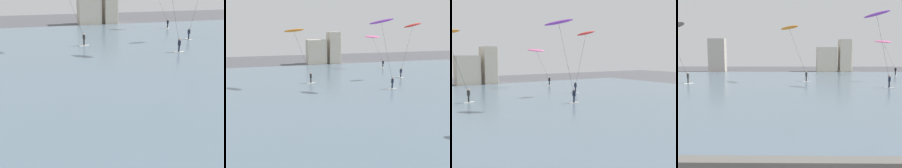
# 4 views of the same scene
# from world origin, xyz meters

# --- Properties ---
(water_bay) EXTENTS (84.00, 52.00, 0.10)m
(water_bay) POSITION_xyz_m (0.00, 30.43, 0.05)
(water_bay) COLOR slate
(water_bay) RESTS_ON ground
(far_shore_buildings) EXTENTS (33.18, 3.81, 7.68)m
(far_shore_buildings) POSITION_xyz_m (3.08, 58.43, 3.47)
(far_shore_buildings) COLOR #A89E93
(far_shore_buildings) RESTS_ON ground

